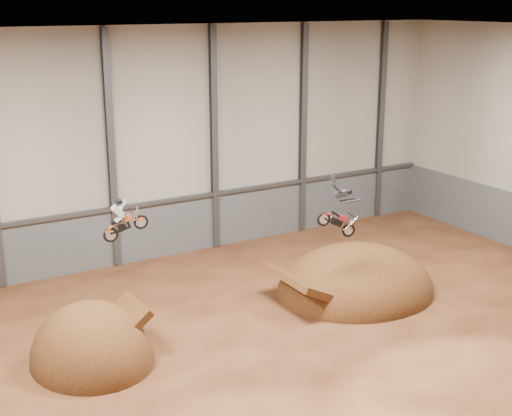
{
  "coord_description": "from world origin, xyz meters",
  "views": [
    {
      "loc": [
        -16.61,
        -24.03,
        15.3
      ],
      "look_at": [
        -0.03,
        4.0,
        5.8
      ],
      "focal_mm": 50.0,
      "sensor_mm": 36.0,
      "label": 1
    }
  ],
  "objects_px": {
    "takeoff_ramp": "(92,361)",
    "fmx_rider_b": "(334,207)",
    "fmx_rider_a": "(127,214)",
    "landing_ramp": "(355,292)"
  },
  "relations": [
    {
      "from": "takeoff_ramp",
      "to": "fmx_rider_b",
      "type": "xyz_separation_m",
      "value": [
        11.87,
        -1.52,
        5.74
      ]
    },
    {
      "from": "takeoff_ramp",
      "to": "fmx_rider_a",
      "type": "bearing_deg",
      "value": 14.88
    },
    {
      "from": "takeoff_ramp",
      "to": "fmx_rider_a",
      "type": "relative_size",
      "value": 2.94
    },
    {
      "from": "fmx_rider_b",
      "to": "landing_ramp",
      "type": "bearing_deg",
      "value": 43.93
    },
    {
      "from": "landing_ramp",
      "to": "fmx_rider_b",
      "type": "xyz_separation_m",
      "value": [
        -2.98,
        -1.76,
        5.74
      ]
    },
    {
      "from": "takeoff_ramp",
      "to": "landing_ramp",
      "type": "xyz_separation_m",
      "value": [
        14.86,
        0.24,
        0.0
      ]
    },
    {
      "from": "takeoff_ramp",
      "to": "landing_ramp",
      "type": "distance_m",
      "value": 14.86
    },
    {
      "from": "fmx_rider_a",
      "to": "fmx_rider_b",
      "type": "height_order",
      "value": "fmx_rider_b"
    },
    {
      "from": "landing_ramp",
      "to": "fmx_rider_b",
      "type": "relative_size",
      "value": 3.08
    },
    {
      "from": "takeoff_ramp",
      "to": "fmx_rider_b",
      "type": "distance_m",
      "value": 13.27
    }
  ]
}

